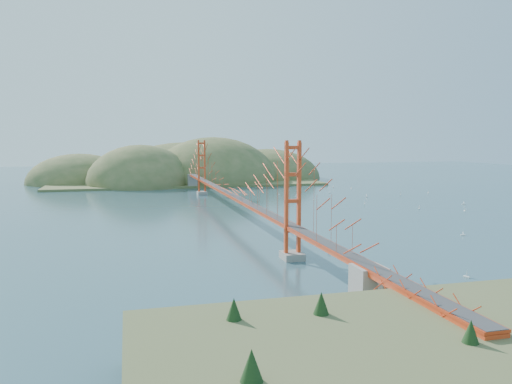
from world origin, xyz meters
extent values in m
plane|color=#335866|center=(0.00, 0.00, 0.00)|extent=(320.00, 320.00, 0.00)
cube|color=gray|center=(0.00, -30.00, 0.35)|extent=(2.00, 2.40, 0.70)
cube|color=gray|center=(0.00, 30.00, 0.35)|extent=(2.00, 2.40, 0.70)
cube|color=red|center=(0.00, 0.00, 3.30)|extent=(1.40, 92.00, 0.16)
cube|color=red|center=(0.00, 0.00, 3.10)|extent=(1.33, 92.00, 0.24)
cube|color=#38383A|center=(0.00, 0.00, 3.40)|extent=(1.19, 92.00, 0.03)
cube|color=gray|center=(0.00, -46.00, 1.65)|extent=(2.00, 2.20, 3.30)
cube|color=gray|center=(0.00, 46.00, 1.65)|extent=(2.20, 2.60, 3.30)
cube|color=red|center=(0.00, -52.00, 3.30)|extent=(1.40, 12.00, 0.16)
cube|color=red|center=(0.00, -52.00, 3.05)|extent=(1.33, 12.00, 0.30)
cube|color=gray|center=(0.00, -56.00, 1.47)|extent=(0.50, 0.70, 2.95)
cube|color=gray|center=(0.00, -53.00, 1.47)|extent=(0.50, 0.70, 2.95)
cube|color=gray|center=(0.00, -50.00, 1.47)|extent=(0.50, 0.70, 2.95)
cube|color=gray|center=(0.00, -48.00, 1.47)|extent=(0.50, 0.70, 2.95)
cube|color=#59544C|center=(0.00, -48.50, 0.12)|extent=(9.00, 6.00, 0.24)
cube|color=brown|center=(0.40, -47.80, 0.61)|extent=(3.70, 2.30, 0.75)
cube|color=gray|center=(0.40, -47.80, 1.04)|extent=(3.70, 2.30, 0.10)
cylinder|color=white|center=(0.40, -47.80, 1.49)|extent=(0.03, 0.03, 1.00)
cube|color=#4E5831|center=(-4.00, -51.00, 0.90)|extent=(24.00, 3.00, 1.80)
cone|color=black|center=(-4.62, -56.25, 3.41)|extent=(0.57, 0.57, 0.81)
cone|color=black|center=(-6.64, -54.69, 3.61)|extent=(0.86, 0.86, 1.22)
cone|color=black|center=(-0.92, -58.34, 3.56)|extent=(0.78, 0.78, 1.12)
cone|color=black|center=(-10.01, -54.52, 3.57)|extent=(0.80, 0.80, 1.15)
cone|color=black|center=(-1.90, -51.22, 3.63)|extent=(0.88, 0.88, 1.26)
cone|color=black|center=(-6.48, -58.25, 3.46)|extent=(0.64, 0.64, 0.91)
cube|color=olive|center=(0.00, 64.00, 0.25)|extent=(70.00, 40.00, 0.60)
ellipsoid|color=olive|center=(-12.00, 56.00, 0.00)|extent=(28.00, 28.00, 21.00)
ellipsoid|color=olive|center=(8.00, 62.00, 0.00)|extent=(36.00, 36.00, 25.00)
ellipsoid|color=olive|center=(26.00, 70.00, 0.00)|extent=(32.00, 32.00, 18.00)
ellipsoid|color=olive|center=(-28.00, 68.00, 0.00)|extent=(28.00, 28.00, 16.00)
ellipsoid|color=olive|center=(2.00, 78.00, 0.00)|extent=(44.00, 44.00, 22.00)
cube|color=white|center=(19.79, 14.93, 0.05)|extent=(0.35, 0.51, 0.09)
cylinder|color=white|center=(19.79, 14.93, 0.32)|extent=(0.01, 0.01, 0.53)
cube|color=white|center=(49.02, 20.71, 0.06)|extent=(0.32, 0.58, 0.10)
cylinder|color=white|center=(49.02, 20.71, 0.36)|extent=(0.02, 0.02, 0.60)
cube|color=white|center=(27.77, 25.98, 0.06)|extent=(0.52, 0.21, 0.09)
cylinder|color=white|center=(27.77, 25.98, 0.33)|extent=(0.01, 0.01, 0.55)
cube|color=white|center=(32.05, 16.93, 0.07)|extent=(0.63, 0.35, 0.11)
cylinder|color=white|center=(32.05, 16.93, 0.39)|extent=(0.02, 0.02, 0.66)
cube|color=white|center=(43.69, 1.72, 0.07)|extent=(0.64, 0.44, 0.11)
cylinder|color=white|center=(43.69, 1.72, 0.40)|extent=(0.02, 0.02, 0.67)
cube|color=white|center=(6.00, 7.75, 0.06)|extent=(0.54, 0.55, 0.11)
cylinder|color=white|center=(6.00, 7.75, 0.38)|extent=(0.02, 0.02, 0.64)
cube|color=white|center=(37.16, 34.78, 0.06)|extent=(0.30, 0.62, 0.11)
cylinder|color=white|center=(37.16, 34.78, 0.39)|extent=(0.02, 0.02, 0.65)
cube|color=white|center=(38.66, -5.20, 0.06)|extent=(0.34, 0.58, 0.10)
cylinder|color=white|center=(38.66, -5.20, 0.36)|extent=(0.02, 0.02, 0.60)
cube|color=white|center=(24.35, -23.65, 0.06)|extent=(0.54, 0.38, 0.09)
cylinder|color=white|center=(24.35, -23.65, 0.34)|extent=(0.02, 0.02, 0.57)
cube|color=white|center=(12.36, -40.00, 0.06)|extent=(0.40, 0.61, 0.11)
cylinder|color=white|center=(12.36, -40.00, 0.38)|extent=(0.02, 0.02, 0.64)
cube|color=white|center=(12.61, 3.58, 0.06)|extent=(0.29, 0.57, 0.10)
cylinder|color=white|center=(12.61, 3.58, 0.35)|extent=(0.02, 0.02, 0.59)
cube|color=white|center=(18.57, 21.90, 0.06)|extent=(0.45, 0.56, 0.10)
cylinder|color=white|center=(18.57, 21.90, 0.36)|extent=(0.02, 0.02, 0.60)
cube|color=white|center=(32.56, -1.32, 0.07)|extent=(0.57, 0.58, 0.11)
cylinder|color=white|center=(32.56, -1.32, 0.40)|extent=(0.02, 0.02, 0.67)
cube|color=white|center=(16.18, 26.48, 0.05)|extent=(0.52, 0.25, 0.09)
cylinder|color=white|center=(16.18, 26.48, 0.33)|extent=(0.01, 0.01, 0.55)
cube|color=white|center=(33.62, 37.61, 0.06)|extent=(0.57, 0.29, 0.10)
cylinder|color=white|center=(33.62, 37.61, 0.36)|extent=(0.02, 0.02, 0.59)
cube|color=white|center=(40.98, 18.82, 0.07)|extent=(0.52, 0.62, 0.11)
cylinder|color=white|center=(40.98, 18.82, 0.40)|extent=(0.02, 0.02, 0.67)
cube|color=white|center=(26.52, 6.83, 0.06)|extent=(0.40, 0.56, 0.10)
cylinder|color=white|center=(26.52, 6.83, 0.35)|extent=(0.02, 0.02, 0.58)
camera|label=1|loc=(-15.64, -75.76, 11.75)|focal=35.00mm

